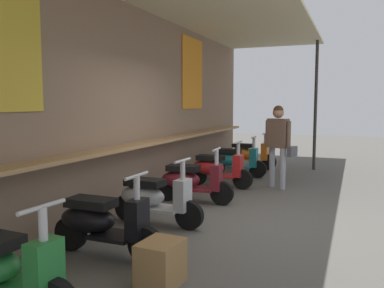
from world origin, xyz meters
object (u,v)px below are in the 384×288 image
(scooter_green, at_px, (0,268))
(scooter_maroon, at_px, (190,180))
(scooter_teal, at_px, (234,160))
(shopper_with_handbag, at_px, (278,138))
(merchandise_crate, at_px, (161,263))
(scooter_black, at_px, (100,222))
(scooter_red, at_px, (216,168))
(scooter_silver, at_px, (152,198))
(scooter_orange, at_px, (247,154))

(scooter_green, relative_size, scooter_maroon, 1.00)
(scooter_teal, xyz_separation_m, shopper_with_handbag, (-0.93, -1.21, 0.64))
(merchandise_crate, bearing_deg, scooter_teal, 9.55)
(scooter_maroon, bearing_deg, shopper_with_handbag, 52.16)
(scooter_black, xyz_separation_m, scooter_red, (4.07, -0.00, 0.00))
(scooter_black, distance_m, merchandise_crate, 1.08)
(scooter_red, relative_size, scooter_teal, 1.00)
(scooter_maroon, bearing_deg, merchandise_crate, -76.42)
(scooter_teal, bearing_deg, scooter_silver, -91.79)
(scooter_teal, height_order, merchandise_crate, scooter_teal)
(scooter_teal, height_order, scooter_orange, same)
(scooter_maroon, relative_size, scooter_red, 1.00)
(scooter_green, height_order, scooter_silver, same)
(scooter_green, distance_m, shopper_with_handbag, 6.00)
(scooter_black, relative_size, scooter_red, 1.00)
(scooter_maroon, bearing_deg, scooter_teal, 85.97)
(scooter_teal, bearing_deg, scooter_orange, 88.20)
(scooter_silver, distance_m, scooter_teal, 4.12)
(scooter_silver, relative_size, scooter_orange, 1.00)
(merchandise_crate, bearing_deg, scooter_black, 66.15)
(scooter_black, distance_m, scooter_orange, 6.70)
(scooter_maroon, distance_m, scooter_red, 1.41)
(scooter_silver, distance_m, scooter_red, 2.80)
(scooter_red, relative_size, scooter_orange, 1.00)
(scooter_black, height_order, merchandise_crate, scooter_black)
(scooter_green, relative_size, scooter_black, 1.00)
(scooter_green, relative_size, scooter_orange, 1.00)
(scooter_green, height_order, scooter_teal, same)
(scooter_silver, relative_size, scooter_red, 1.00)
(scooter_orange, bearing_deg, scooter_teal, -86.51)
(scooter_black, height_order, scooter_orange, same)
(scooter_maroon, xyz_separation_m, scooter_teal, (2.73, 0.00, 0.00))
(merchandise_crate, bearing_deg, scooter_maroon, 17.60)
(scooter_silver, relative_size, scooter_teal, 1.00)
(scooter_red, distance_m, scooter_orange, 2.63)
(scooter_red, bearing_deg, scooter_teal, 91.53)
(scooter_silver, bearing_deg, scooter_teal, 92.76)
(scooter_maroon, xyz_separation_m, scooter_orange, (4.04, 0.00, 0.00))
(scooter_green, relative_size, scooter_silver, 1.00)
(merchandise_crate, bearing_deg, scooter_orange, 7.82)
(scooter_silver, bearing_deg, shopper_with_handbag, 72.03)
(scooter_silver, distance_m, shopper_with_handbag, 3.47)
(scooter_silver, height_order, scooter_red, same)
(shopper_with_handbag, relative_size, merchandise_crate, 3.83)
(scooter_red, bearing_deg, merchandise_crate, -76.19)
(scooter_silver, xyz_separation_m, scooter_red, (2.80, 0.00, 0.00))
(scooter_green, relative_size, scooter_red, 1.00)
(scooter_red, height_order, scooter_orange, same)
(scooter_green, bearing_deg, scooter_silver, 92.71)
(scooter_teal, distance_m, shopper_with_handbag, 1.65)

